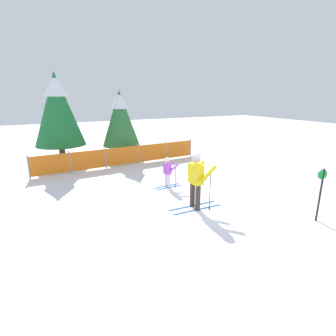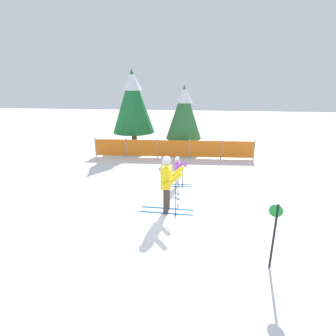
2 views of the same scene
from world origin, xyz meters
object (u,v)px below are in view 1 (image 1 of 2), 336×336
Objects in this scene: conifer_far at (120,117)px; skier_adult at (196,175)px; conifer_near at (57,108)px; trail_marker at (321,189)px; skier_child at (168,170)px; safety_fence at (122,156)px.

skier_adult is at bearing -89.85° from conifer_far.
conifer_near reaches higher than trail_marker.
trail_marker is (2.58, -9.80, -1.37)m from conifer_far.
skier_adult is 7.56m from conifer_far.
skier_child is 5.54m from conifer_far.
skier_adult is 0.21× the size of safety_fence.
skier_adult is 2.20m from skier_child.
skier_adult is 8.73m from conifer_near.
conifer_far is 0.81× the size of conifer_near.
conifer_near is 2.97× the size of trail_marker.
safety_fence is 2.35m from conifer_far.
safety_fence is at bearing 95.30° from skier_child.
safety_fence is 1.84× the size of conifer_near.
safety_fence is at bearing -106.85° from conifer_far.
conifer_far reaches higher than skier_child.
skier_child is at bearing -88.42° from conifer_far.
skier_adult is at bearing -69.02° from conifer_near.
conifer_far is 3.13m from conifer_near.
conifer_far reaches higher than trail_marker.
skier_adult is 0.48× the size of conifer_far.
conifer_far is (0.44, 1.44, 1.80)m from safety_fence.
safety_fence is 4.01m from conifer_near.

